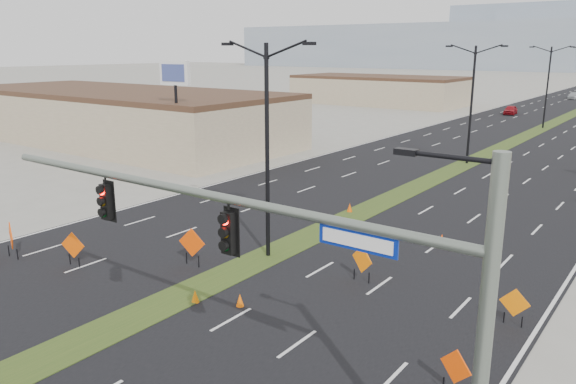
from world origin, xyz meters
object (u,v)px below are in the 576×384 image
Objects in this scene: streetlight_1 at (472,101)px; construction_sign_2 at (192,244)px; construction_sign_1 at (73,246)px; signal_mast at (288,265)px; cone_1 at (240,300)px; streetlight_2 at (548,85)px; cone_3 at (350,208)px; cone_2 at (442,240)px; car_left at (511,110)px; cone_0 at (195,296)px; construction_sign_0 at (11,237)px; car_far at (573,96)px; construction_sign_3 at (362,260)px; construction_sign_4 at (456,368)px; streetlight_0 at (267,145)px; pole_sign_west at (175,82)px; construction_sign_5 at (515,304)px.

streetlight_1 reaches higher than construction_sign_2.
streetlight_1 is 35.19m from construction_sign_1.
streetlight_1 is 5.50× the size of construction_sign_2.
signal_mast reaches higher than cone_1.
cone_3 is at bearing -90.75° from streetlight_2.
cone_2 is (12.58, 12.70, -0.66)m from construction_sign_1.
cone_2 is at bearing 71.97° from cone_1.
car_left is (-7.62, 13.30, -4.74)m from streetlight_2.
cone_3 is (-0.62, -47.15, -5.13)m from streetlight_2.
cone_0 is at bearing -113.76° from cone_2.
streetlight_1 reaches higher than cone_0.
construction_sign_0 is at bearing -105.27° from streetlight_1.
cone_2 is 7.26m from cone_3.
cone_1 is at bearing -77.18° from cone_3.
car_far reaches higher than cone_1.
car_left is 2.42× the size of construction_sign_3.
cone_2 is at bearing -83.45° from car_left.
construction_sign_4 is at bearing 27.18° from construction_sign_0.
construction_sign_0 is 2.88× the size of cone_2.
streetlight_0 is at bearing 59.77° from construction_sign_0.
streetlight_0 is 105.16m from car_far.
cone_2 is 0.07× the size of pole_sign_west.
streetlight_0 is 13.42m from construction_sign_4.
cone_3 is (-5.76, 8.87, -0.68)m from construction_sign_3.
streetlight_1 is 28.84m from construction_sign_3.
signal_mast is at bearing -39.91° from cone_1.
construction_sign_3 is (14.82, 7.42, -0.10)m from construction_sign_0.
signal_mast is 25.89× the size of cone_2.
construction_sign_2 reaches higher than construction_sign_3.
construction_sign_5 is at bearing -67.85° from streetlight_1.
construction_sign_3 is (7.18, 3.02, -0.11)m from construction_sign_2.
construction_sign_0 is (-9.68, -63.45, -4.35)m from streetlight_2.
construction_sign_0 is at bearing -179.51° from construction_sign_1.
construction_sign_4 reaches higher than cone_0.
pole_sign_west is at bearing 168.87° from construction_sign_4.
construction_sign_4 is (18.91, -74.92, 0.17)m from car_left.
construction_sign_3 is at bearing -84.75° from streetlight_2.
construction_sign_4 is (17.67, 0.71, -0.13)m from construction_sign_1.
streetlight_0 is 21.65m from pole_sign_west.
cone_2 is at bearing 26.94° from construction_sign_1.
cone_0 is (-4.27, -5.72, -0.70)m from construction_sign_3.
streetlight_2 is (0.00, 56.00, 0.00)m from streetlight_0.
construction_sign_2 is at bearing -96.80° from cone_3.
streetlight_1 is 15.92× the size of cone_2.
signal_mast is 115.82m from car_far.
streetlight_0 is 7.58m from cone_1.
streetlight_2 is 59.24m from construction_sign_2.
signal_mast is 30.15× the size of cone_0.
construction_sign_1 is at bearing -159.07° from construction_sign_4.
construction_sign_0 is at bearing -170.83° from cone_0.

